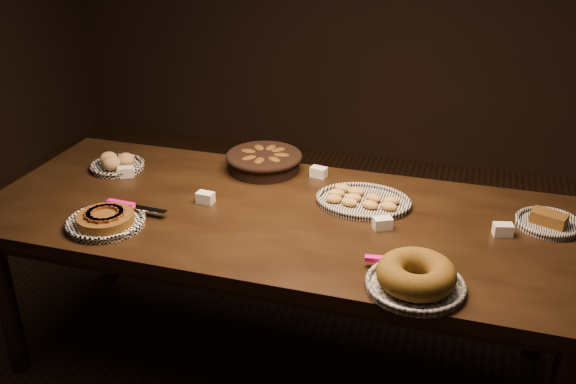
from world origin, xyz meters
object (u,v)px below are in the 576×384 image
(bundt_cake_plate, at_px, (416,277))
(madeleine_platter, at_px, (362,200))
(apple_tart_plate, at_px, (106,220))
(buffet_table, at_px, (279,228))

(bundt_cake_plate, bearing_deg, madeleine_platter, 94.87)
(apple_tart_plate, xyz_separation_m, madeleine_platter, (0.90, 0.47, -0.00))
(apple_tart_plate, bearing_deg, bundt_cake_plate, -10.65)
(apple_tart_plate, bearing_deg, buffet_table, 19.66)
(madeleine_platter, bearing_deg, buffet_table, -166.64)
(madeleine_platter, distance_m, bundt_cake_plate, 0.62)
(buffet_table, distance_m, apple_tart_plate, 0.67)
(buffet_table, relative_size, apple_tart_plate, 6.93)
(buffet_table, xyz_separation_m, bundt_cake_plate, (0.58, -0.38, 0.12))
(apple_tart_plate, distance_m, bundt_cake_plate, 1.19)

